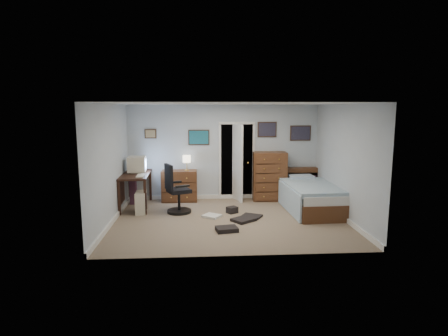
# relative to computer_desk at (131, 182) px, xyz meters

# --- Properties ---
(floor) EXTENTS (5.00, 4.00, 0.02)m
(floor) POSITION_rel_computer_desk_xyz_m (2.30, -1.23, -0.65)
(floor) COLOR #87745D
(floor) RESTS_ON ground
(computer_desk) EXTENTS (0.72, 1.47, 0.83)m
(computer_desk) POSITION_rel_computer_desk_xyz_m (0.00, 0.00, 0.00)
(computer_desk) COLOR black
(computer_desk) RESTS_ON floor
(crt_monitor) EXTENTS (0.45, 0.42, 0.40)m
(crt_monitor) POSITION_rel_computer_desk_xyz_m (0.12, 0.15, 0.40)
(crt_monitor) COLOR beige
(crt_monitor) RESTS_ON computer_desk
(keyboard) EXTENTS (0.18, 0.45, 0.03)m
(keyboard) POSITION_rel_computer_desk_xyz_m (0.28, -0.35, 0.21)
(keyboard) COLOR beige
(keyboard) RESTS_ON computer_desk
(pc_tower) EXTENTS (0.25, 0.47, 0.50)m
(pc_tower) POSITION_rel_computer_desk_xyz_m (0.30, -0.55, -0.39)
(pc_tower) COLOR beige
(pc_tower) RESTS_ON floor
(office_chair) EXTENTS (0.73, 0.73, 1.15)m
(office_chair) POSITION_rel_computer_desk_xyz_m (1.12, -0.59, -0.20)
(office_chair) COLOR black
(office_chair) RESTS_ON floor
(media_stack) EXTENTS (0.16, 0.16, 0.79)m
(media_stack) POSITION_rel_computer_desk_xyz_m (-0.02, 0.31, -0.25)
(media_stack) COLOR maroon
(media_stack) RESTS_ON floor
(low_dresser) EXTENTS (0.91, 0.46, 0.81)m
(low_dresser) POSITION_rel_computer_desk_xyz_m (1.13, 0.55, -0.24)
(low_dresser) COLOR brown
(low_dresser) RESTS_ON floor
(table_lamp) EXTENTS (0.20, 0.20, 0.39)m
(table_lamp) POSITION_rel_computer_desk_xyz_m (1.33, 0.55, 0.46)
(table_lamp) COLOR gold
(table_lamp) RESTS_ON low_dresser
(doorway) EXTENTS (0.96, 1.12, 2.05)m
(doorway) POSITION_rel_computer_desk_xyz_m (2.65, 1.04, 0.36)
(doorway) COLOR black
(doorway) RESTS_ON floor
(tall_dresser) EXTENTS (0.90, 0.57, 1.27)m
(tall_dresser) POSITION_rel_computer_desk_xyz_m (3.50, 0.52, -0.00)
(tall_dresser) COLOR brown
(tall_dresser) RESTS_ON floor
(headboard_bookcase) EXTENTS (0.94, 0.28, 0.84)m
(headboard_bookcase) POSITION_rel_computer_desk_xyz_m (4.38, 0.64, -0.20)
(headboard_bookcase) COLOR brown
(headboard_bookcase) RESTS_ON floor
(bed) EXTENTS (1.23, 2.19, 0.70)m
(bed) POSITION_rel_computer_desk_xyz_m (4.28, -0.57, -0.31)
(bed) COLOR brown
(bed) RESTS_ON floor
(wall_posters) EXTENTS (4.38, 0.04, 0.60)m
(wall_posters) POSITION_rel_computer_desk_xyz_m (2.87, 0.75, 1.11)
(wall_posters) COLOR #331E11
(wall_posters) RESTS_ON floor
(floor_clutter) EXTENTS (1.39, 1.62, 0.15)m
(floor_clutter) POSITION_rel_computer_desk_xyz_m (2.38, -1.31, -0.60)
(floor_clutter) COLOR silver
(floor_clutter) RESTS_ON floor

